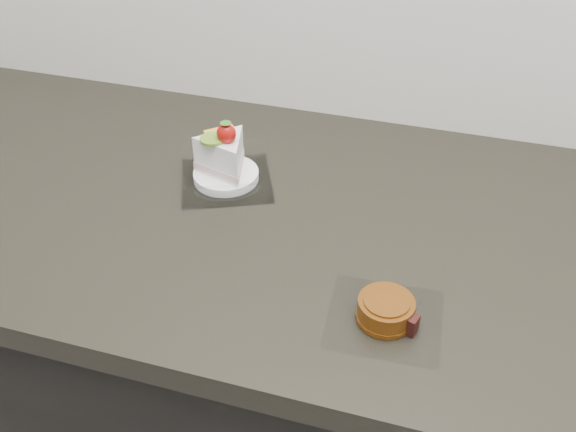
{
  "coord_description": "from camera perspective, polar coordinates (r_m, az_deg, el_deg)",
  "views": [
    {
      "loc": [
        -0.01,
        0.96,
        1.48
      ],
      "look_at": [
        -0.21,
        1.63,
        0.94
      ],
      "focal_mm": 40.0,
      "sensor_mm": 36.0,
      "label": 1
    }
  ],
  "objects": [
    {
      "name": "counter",
      "position": [
        1.27,
        10.22,
        -17.77
      ],
      "size": [
        2.04,
        0.64,
        0.9
      ],
      "color": "black",
      "rests_on": "ground"
    },
    {
      "name": "cake_tray",
      "position": [
        1.01,
        -5.59,
        4.49
      ],
      "size": [
        0.19,
        0.19,
        0.11
      ],
      "rotation": [
        0.0,
        0.0,
        0.41
      ],
      "color": "white",
      "rests_on": "counter"
    },
    {
      "name": "mooncake_wrap",
      "position": [
        0.8,
        8.74,
        -8.43
      ],
      "size": [
        0.15,
        0.14,
        0.03
      ],
      "rotation": [
        0.0,
        0.0,
        0.23
      ],
      "color": "white",
      "rests_on": "counter"
    }
  ]
}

